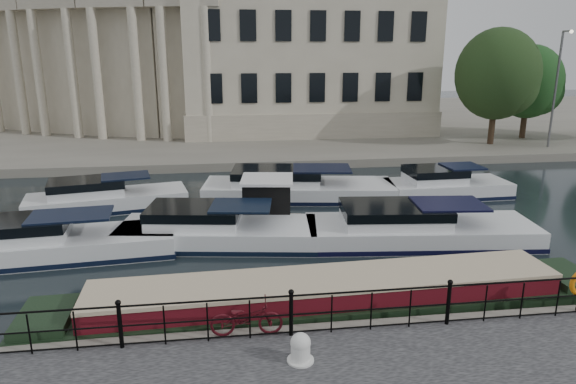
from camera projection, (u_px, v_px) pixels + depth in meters
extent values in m
plane|color=black|center=(280.00, 311.00, 14.83)|extent=(160.00, 160.00, 0.00)
cube|color=#6B665B|center=(234.00, 122.00, 52.01)|extent=(120.00, 42.00, 0.55)
cylinder|color=black|center=(120.00, 326.00, 11.87)|extent=(0.10, 0.10, 1.10)
sphere|color=black|center=(118.00, 303.00, 11.71)|extent=(0.14, 0.14, 0.14)
cylinder|color=black|center=(291.00, 315.00, 12.38)|extent=(0.10, 0.10, 1.10)
sphere|color=black|center=(291.00, 292.00, 12.22)|extent=(0.14, 0.14, 0.14)
cylinder|color=black|center=(448.00, 304.00, 12.90)|extent=(0.10, 0.10, 1.10)
sphere|color=black|center=(450.00, 282.00, 12.74)|extent=(0.14, 0.14, 0.14)
cylinder|color=black|center=(291.00, 296.00, 12.25)|extent=(24.00, 0.05, 0.05)
cylinder|color=black|center=(291.00, 315.00, 12.38)|extent=(24.00, 0.04, 0.04)
cylinder|color=black|center=(291.00, 332.00, 12.51)|extent=(24.00, 0.04, 0.04)
cube|color=#ADA38C|center=(303.00, 48.00, 45.13)|extent=(20.00, 14.00, 14.00)
cube|color=#9E937F|center=(302.00, 116.00, 46.72)|extent=(20.30, 14.30, 2.00)
cube|color=#ADA38C|center=(194.00, 67.00, 40.52)|extent=(5.73, 4.06, 11.00)
cylinder|color=#ADA38C|center=(207.00, 76.00, 38.08)|extent=(0.70, 0.70, 9.80)
cylinder|color=#ADA38C|center=(164.00, 76.00, 38.34)|extent=(0.70, 0.70, 9.80)
cube|color=#ADA38C|center=(132.00, 66.00, 41.23)|extent=(5.90, 4.56, 11.00)
cylinder|color=#ADA38C|center=(136.00, 76.00, 38.64)|extent=(0.70, 0.70, 9.80)
cylinder|color=#ADA38C|center=(97.00, 75.00, 39.28)|extent=(0.70, 0.70, 9.80)
cube|color=#ADA38C|center=(77.00, 66.00, 42.53)|extent=(5.99, 4.99, 11.00)
cube|color=#9E937F|center=(52.00, 1.00, 39.40)|extent=(5.55, 3.83, 1.20)
cylinder|color=#ADA38C|center=(72.00, 75.00, 39.83)|extent=(0.70, 0.70, 9.80)
cylinder|color=#ADA38C|center=(39.00, 74.00, 40.84)|extent=(0.70, 0.70, 9.80)
cube|color=#ADA38C|center=(31.00, 65.00, 44.39)|extent=(5.99, 5.36, 11.00)
cube|color=#9E937F|center=(1.00, 4.00, 41.35)|extent=(5.40, 4.29, 1.20)
cylinder|color=#ADA38C|center=(19.00, 74.00, 41.63)|extent=(0.70, 0.70, 9.80)
cylinder|color=#59595B|center=(555.00, 91.00, 36.05)|extent=(0.16, 0.16, 8.00)
sphere|color=#FFF2CC|center=(572.00, 32.00, 34.19)|extent=(0.24, 0.24, 0.24)
imported|color=#450C13|center=(247.00, 318.00, 12.41)|extent=(1.78, 0.68, 0.93)
cylinder|color=silver|center=(301.00, 352.00, 11.42)|extent=(0.44, 0.44, 0.46)
sphere|color=silver|center=(301.00, 343.00, 11.36)|extent=(0.46, 0.46, 0.46)
cylinder|color=silver|center=(300.00, 360.00, 11.48)|extent=(0.61, 0.61, 0.04)
cube|color=black|center=(327.00, 313.00, 14.49)|extent=(16.43, 2.78, 0.98)
cube|color=#510B14|center=(327.00, 292.00, 14.31)|extent=(13.14, 2.33, 0.76)
cube|color=tan|center=(328.00, 279.00, 14.21)|extent=(13.15, 2.40, 0.11)
cube|color=#6B665B|center=(268.00, 224.00, 22.04)|extent=(3.24, 2.82, 0.24)
cube|color=black|center=(267.00, 201.00, 21.76)|extent=(2.20, 2.20, 1.76)
cube|color=white|center=(267.00, 179.00, 21.51)|extent=(2.42, 2.42, 0.12)
cube|color=silver|center=(41.00, 253.00, 18.55)|extent=(9.59, 3.37, 1.20)
cube|color=black|center=(42.00, 255.00, 18.57)|extent=(9.69, 3.40, 0.18)
cube|color=silver|center=(4.00, 233.00, 18.08)|extent=(4.40, 2.45, 0.90)
cube|color=black|center=(70.00, 215.00, 18.43)|extent=(2.97, 2.02, 0.08)
cube|color=white|center=(219.00, 239.00, 19.94)|extent=(7.89, 3.85, 1.20)
cube|color=black|center=(219.00, 241.00, 19.96)|extent=(7.97, 3.89, 0.18)
cube|color=white|center=(194.00, 218.00, 19.73)|extent=(3.71, 2.73, 0.90)
cube|color=black|center=(241.00, 206.00, 19.57)|extent=(2.53, 2.24, 0.08)
cube|color=silver|center=(420.00, 237.00, 20.12)|extent=(9.04, 3.79, 1.20)
cube|color=black|center=(419.00, 239.00, 20.14)|extent=(9.13, 3.83, 0.18)
cube|color=silver|center=(394.00, 217.00, 19.86)|extent=(4.18, 2.78, 0.90)
cube|color=black|center=(449.00, 204.00, 19.80)|extent=(2.83, 2.30, 0.08)
cube|color=silver|center=(109.00, 205.00, 24.28)|extent=(7.54, 3.74, 1.20)
cube|color=black|center=(109.00, 207.00, 24.30)|extent=(7.62, 3.78, 0.18)
cube|color=silver|center=(87.00, 189.00, 23.78)|extent=(3.57, 2.54, 0.90)
cube|color=black|center=(125.00, 176.00, 24.20)|extent=(2.45, 2.05, 0.08)
cube|color=silver|center=(299.00, 194.00, 26.16)|extent=(9.89, 4.39, 1.20)
cube|color=black|center=(299.00, 196.00, 26.18)|extent=(9.99, 4.44, 0.18)
cube|color=silver|center=(276.00, 178.00, 25.95)|extent=(4.61, 3.09, 0.90)
cube|color=black|center=(322.00, 168.00, 25.79)|extent=(3.14, 2.53, 0.08)
cube|color=silver|center=(447.00, 192.00, 26.51)|extent=(6.23, 2.71, 1.20)
cube|color=black|center=(447.00, 194.00, 26.53)|extent=(6.30, 2.74, 0.18)
cube|color=silver|center=(435.00, 177.00, 26.17)|extent=(2.83, 2.16, 0.90)
cube|color=black|center=(463.00, 166.00, 26.26)|extent=(1.90, 1.83, 0.08)
cylinder|color=black|center=(492.00, 125.00, 38.02)|extent=(0.44, 0.44, 2.74)
ellipsoid|color=#193210|center=(497.00, 74.00, 37.03)|extent=(5.96, 5.96, 6.59)
sphere|color=#193210|center=(507.00, 85.00, 36.93)|extent=(4.39, 4.39, 4.39)
cylinder|color=black|center=(524.00, 123.00, 40.69)|extent=(0.44, 0.44, 2.37)
ellipsoid|color=#154014|center=(529.00, 82.00, 39.84)|extent=(5.15, 5.15, 5.69)
sphere|color=#154014|center=(538.00, 91.00, 39.71)|extent=(3.79, 3.79, 3.79)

